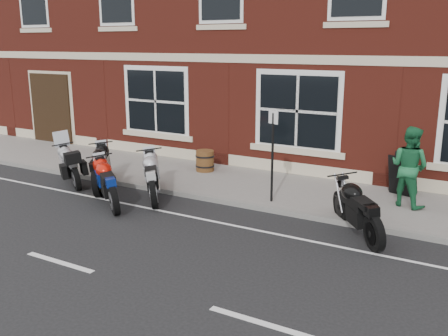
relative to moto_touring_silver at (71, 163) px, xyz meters
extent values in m
plane|color=black|center=(3.77, -0.91, -0.57)|extent=(80.00, 80.00, 0.00)
cube|color=slate|center=(3.77, 2.09, -0.51)|extent=(30.00, 3.00, 0.12)
cube|color=slate|center=(3.77, 0.51, -0.51)|extent=(30.00, 0.16, 0.12)
cylinder|color=black|center=(-0.56, 0.37, -0.24)|extent=(0.62, 0.47, 0.65)
cylinder|color=black|center=(0.67, -0.44, -0.24)|extent=(0.62, 0.47, 0.65)
cube|color=black|center=(0.01, -0.01, 0.10)|extent=(0.81, 0.65, 0.22)
ellipsoid|color=#9C9BA0|center=(-0.11, 0.08, 0.22)|extent=(0.68, 0.62, 0.33)
cube|color=black|center=(0.35, -0.23, 0.18)|extent=(0.61, 0.53, 0.10)
cube|color=silver|center=(-0.54, 0.36, 0.60)|extent=(0.27, 0.38, 0.46)
cylinder|color=black|center=(1.66, -0.46, -0.22)|extent=(0.63, 0.54, 0.70)
cylinder|color=black|center=(2.90, -1.43, -0.22)|extent=(0.63, 0.54, 0.70)
cube|color=black|center=(2.24, -0.91, 0.15)|extent=(0.85, 0.74, 0.24)
ellipsoid|color=red|center=(2.11, -0.81, 0.28)|extent=(0.72, 0.69, 0.35)
cube|color=black|center=(2.58, -1.18, 0.24)|extent=(0.65, 0.59, 0.11)
cylinder|color=black|center=(0.65, 0.71, -0.21)|extent=(0.53, 0.66, 0.71)
cylinder|color=black|center=(1.58, -0.61, -0.21)|extent=(0.53, 0.66, 0.71)
cube|color=black|center=(1.09, 0.09, 0.16)|extent=(0.73, 0.88, 0.24)
ellipsoid|color=black|center=(0.99, 0.23, 0.30)|extent=(0.69, 0.74, 0.36)
cube|color=black|center=(1.34, -0.27, 0.25)|extent=(0.59, 0.67, 0.11)
cylinder|color=black|center=(2.40, 0.65, -0.21)|extent=(0.56, 0.65, 0.72)
cylinder|color=black|center=(3.41, -0.62, -0.21)|extent=(0.56, 0.65, 0.72)
cube|color=black|center=(2.87, 0.06, 0.17)|extent=(0.76, 0.87, 0.25)
ellipsoid|color=#B1B1B6|center=(2.77, 0.19, 0.30)|extent=(0.70, 0.74, 0.36)
cube|color=black|center=(3.15, -0.29, 0.26)|extent=(0.61, 0.66, 0.11)
cylinder|color=black|center=(7.57, 0.71, -0.22)|extent=(0.56, 0.64, 0.71)
cylinder|color=black|center=(8.57, -0.54, -0.22)|extent=(0.56, 0.64, 0.71)
cube|color=black|center=(8.04, 0.13, 0.16)|extent=(0.76, 0.86, 0.24)
ellipsoid|color=black|center=(7.93, 0.26, 0.29)|extent=(0.70, 0.73, 0.35)
cube|color=black|center=(8.31, -0.22, 0.25)|extent=(0.61, 0.66, 0.11)
imported|color=#1C6439|center=(8.62, 2.21, 0.49)|extent=(1.11, 0.99, 1.88)
cylinder|color=#522916|center=(2.78, 2.63, -0.14)|extent=(0.53, 0.53, 0.62)
cylinder|color=black|center=(2.78, 2.63, -0.29)|extent=(0.56, 0.56, 0.04)
cylinder|color=black|center=(2.78, 2.63, 0.01)|extent=(0.56, 0.56, 0.04)
cylinder|color=black|center=(5.74, 0.92, 0.62)|extent=(0.06, 0.06, 2.14)
cube|color=silver|center=(5.74, 0.92, 1.60)|extent=(0.29, 0.15, 0.31)
camera|label=1|loc=(10.48, -9.63, 3.27)|focal=40.00mm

